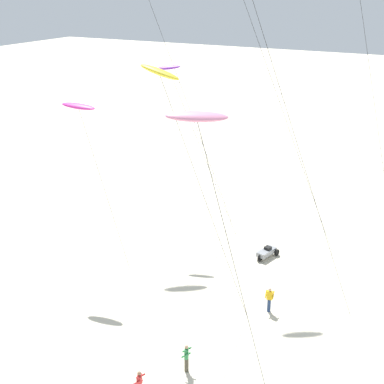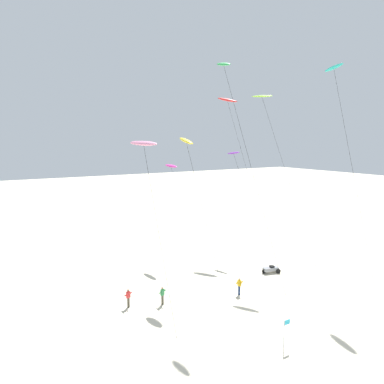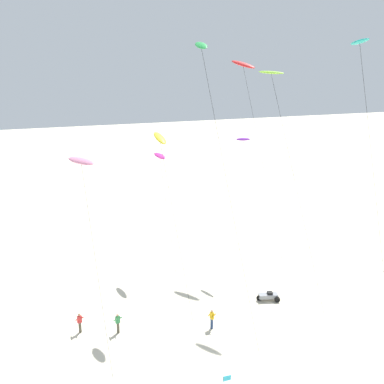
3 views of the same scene
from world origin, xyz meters
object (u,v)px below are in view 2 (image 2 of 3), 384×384
kite_pink (144,145)px  beach_buggy (271,269)px  kite_yellow (187,142)px  kite_purple (234,155)px  kite_teal (334,71)px  kite_flyer_furthest (239,286)px  kite_flyer_middle (162,295)px  kite_magenta (171,167)px  kite_lime (263,99)px  marker_flag (286,328)px  kite_flyer_nearest (128,298)px  kite_green (225,68)px  kite_red (228,101)px

kite_pink → beach_buggy: bearing=8.3°
kite_yellow → kite_purple: kite_yellow is taller
kite_teal → kite_flyer_furthest: 24.19m
kite_flyer_furthest → beach_buggy: bearing=21.2°
kite_flyer_middle → kite_purple: bearing=32.0°
kite_purple → kite_magenta: bearing=164.7°
kite_teal → kite_pink: (-21.40, 0.43, -7.57)m
kite_purple → kite_pink: (-17.57, -11.31, 1.50)m
kite_flyer_furthest → beach_buggy: kite_flyer_furthest is taller
kite_flyer_middle → kite_lime: bearing=15.9°
kite_yellow → marker_flag: bearing=-91.3°
kite_flyer_nearest → marker_flag: bearing=-57.0°
kite_yellow → kite_purple: bearing=27.4°
kite_yellow → kite_magenta: size_ratio=1.28×
kite_magenta → kite_teal: bearing=-49.3°
kite_teal → kite_flyer_furthest: bearing=179.0°
kite_flyer_middle → marker_flag: (4.65, -10.41, 0.60)m
kite_teal → beach_buggy: size_ratio=10.63×
kite_purple → beach_buggy: size_ratio=6.32×
kite_teal → kite_yellow: bearing=155.8°
kite_flyer_nearest → beach_buggy: kite_flyer_nearest is taller
kite_green → kite_yellow: bearing=131.8°
kite_pink → marker_flag: bearing=-51.5°
kite_green → marker_flag: 23.47m
kite_flyer_nearest → kite_yellow: bearing=21.8°
kite_red → kite_flyer_nearest: 30.11m
kite_lime → marker_flag: (-10.66, -14.77, -18.02)m
kite_teal → kite_flyer_nearest: bearing=171.5°
kite_yellow → kite_flyer_furthest: 15.19m
kite_magenta → kite_flyer_nearest: (-9.95, -10.71, -10.64)m
kite_purple → kite_red: size_ratio=0.64×
kite_green → kite_flyer_middle: size_ratio=13.45×
kite_yellow → kite_magenta: kite_yellow is taller
kite_lime → kite_magenta: bearing=137.8°
kite_yellow → kite_green: 8.02m
kite_red → kite_flyer_furthest: kite_red is taller
kite_pink → kite_flyer_furthest: 16.49m
kite_yellow → marker_flag: size_ratio=7.24×
kite_lime → kite_teal: kite_teal is taller
kite_lime → kite_flyer_furthest: 21.25m
kite_purple → kite_flyer_furthest: 18.49m
kite_red → kite_flyer_middle: bearing=-141.9°
beach_buggy → kite_teal: bearing=-27.5°
kite_flyer_middle → kite_magenta: bearing=58.9°
kite_purple → kite_yellow: bearing=-152.6°
kite_flyer_furthest → beach_buggy: 7.09m
kite_purple → kite_lime: size_ratio=0.67×
kite_teal → kite_magenta: 21.18m
marker_flag → kite_magenta: bearing=83.6°
kite_pink → kite_green: bearing=17.4°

